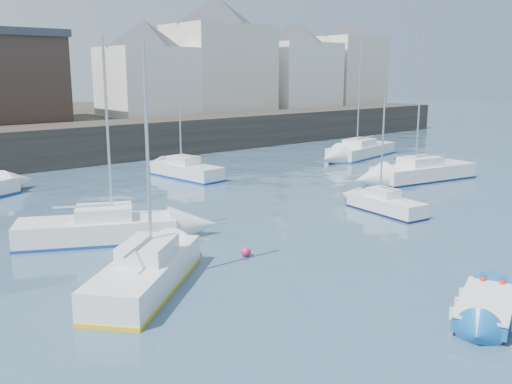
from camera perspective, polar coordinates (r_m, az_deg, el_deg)
water at (r=20.19m, az=22.79°, el=-9.67°), size 220.00×220.00×0.00m
quay_wall at (r=46.81m, az=-18.47°, el=4.52°), size 90.00×5.00×3.00m
bldg_east_a at (r=62.41m, az=-3.74°, el=13.57°), size 13.36×13.36×11.80m
bldg_east_b at (r=69.12m, az=4.08°, el=12.64°), size 11.88×11.88×9.95m
bldg_east_c at (r=75.65m, az=9.12°, el=12.85°), size 11.14×11.14×10.95m
bldg_east_d at (r=57.08m, az=-10.87°, el=12.08°), size 11.14×11.14×8.95m
blue_dinghy at (r=18.30m, az=22.02°, el=-10.65°), size 3.69×2.62×0.65m
sailboat_a at (r=19.48m, az=-10.96°, el=-7.90°), size 6.10×5.58×8.17m
sailboat_b at (r=25.16m, az=-15.53°, el=-3.58°), size 6.88×4.92×8.55m
sailboat_c at (r=29.91m, az=12.83°, el=-1.19°), size 2.01×4.59×5.84m
sailboat_d at (r=39.37m, az=16.34°, el=1.97°), size 7.73×3.68×9.47m
sailboat_f at (r=38.92m, az=-6.99°, el=2.19°), size 2.44×5.94×7.52m
sailboat_g at (r=48.91m, az=10.45°, el=4.12°), size 8.05×3.96×9.76m
buoy_near at (r=22.56m, az=-1.02°, el=-6.42°), size 0.40×0.40×0.40m
buoy_mid at (r=31.98m, az=13.91°, el=-1.21°), size 0.37×0.37×0.37m
buoy_far at (r=28.26m, az=-17.77°, el=-3.18°), size 0.36×0.36×0.36m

